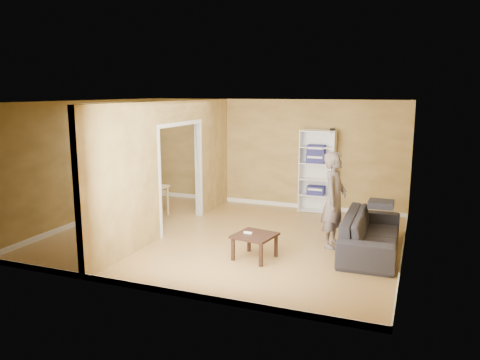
% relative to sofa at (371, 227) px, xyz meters
% --- Properties ---
extents(room_shell, '(6.50, 6.50, 6.50)m').
position_rel_sofa_xyz_m(room_shell, '(-2.70, -0.12, 0.86)').
color(room_shell, '#A27044').
rests_on(room_shell, ground).
extents(partition, '(0.22, 5.50, 2.60)m').
position_rel_sofa_xyz_m(partition, '(-3.90, -0.12, 0.86)').
color(partition, tan).
rests_on(partition, ground).
extents(wall_speaker, '(0.10, 0.10, 0.10)m').
position_rel_sofa_xyz_m(wall_speaker, '(-1.20, 2.57, 1.46)').
color(wall_speaker, black).
rests_on(wall_speaker, room_shell).
extents(sofa, '(2.35, 1.05, 0.89)m').
position_rel_sofa_xyz_m(sofa, '(0.00, 0.00, 0.00)').
color(sofa, '#212128').
rests_on(sofa, ground).
extents(person, '(0.81, 0.67, 2.04)m').
position_rel_sofa_xyz_m(person, '(-0.67, 0.04, 0.58)').
color(person, slate).
rests_on(person, ground).
extents(bookshelf, '(0.81, 0.35, 1.91)m').
position_rel_sofa_xyz_m(bookshelf, '(-1.49, 2.48, 0.51)').
color(bookshelf, white).
rests_on(bookshelf, ground).
extents(paper_box_navy_a, '(0.40, 0.26, 0.20)m').
position_rel_sofa_xyz_m(paper_box_navy_a, '(-1.51, 2.44, 0.06)').
color(paper_box_navy_a, navy).
rests_on(paper_box_navy_a, bookshelf).
extents(paper_box_navy_b, '(0.41, 0.27, 0.21)m').
position_rel_sofa_xyz_m(paper_box_navy_b, '(-1.53, 2.44, 0.82)').
color(paper_box_navy_b, navy).
rests_on(paper_box_navy_b, bookshelf).
extents(paper_box_navy_c, '(0.40, 0.26, 0.21)m').
position_rel_sofa_xyz_m(paper_box_navy_c, '(-1.53, 2.44, 1.02)').
color(paper_box_navy_c, '#0F1E52').
rests_on(paper_box_navy_c, bookshelf).
extents(coffee_table, '(0.64, 0.64, 0.43)m').
position_rel_sofa_xyz_m(coffee_table, '(-1.78, -1.08, -0.08)').
color(coffee_table, black).
rests_on(coffee_table, ground).
extents(game_controller, '(0.14, 0.04, 0.03)m').
position_rel_sofa_xyz_m(game_controller, '(-1.91, -1.07, -0.00)').
color(game_controller, white).
rests_on(game_controller, coffee_table).
extents(dining_table, '(1.11, 0.74, 0.69)m').
position_rel_sofa_xyz_m(dining_table, '(-5.10, 0.58, 0.17)').
color(dining_table, tan).
rests_on(dining_table, ground).
extents(chair_left, '(0.48, 0.48, 0.95)m').
position_rel_sofa_xyz_m(chair_left, '(-5.80, 0.57, 0.03)').
color(chair_left, tan).
rests_on(chair_left, ground).
extents(chair_near, '(0.63, 0.63, 1.05)m').
position_rel_sofa_xyz_m(chair_near, '(-4.98, -0.04, 0.08)').
color(chair_near, tan).
rests_on(chair_near, ground).
extents(chair_far, '(0.53, 0.53, 0.89)m').
position_rel_sofa_xyz_m(chair_far, '(-5.00, 1.25, -0.00)').
color(chair_far, tan).
rests_on(chair_far, ground).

